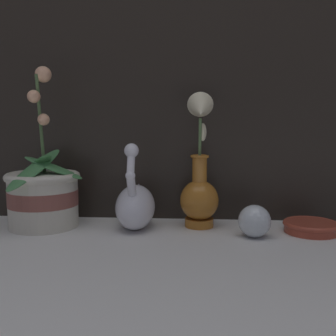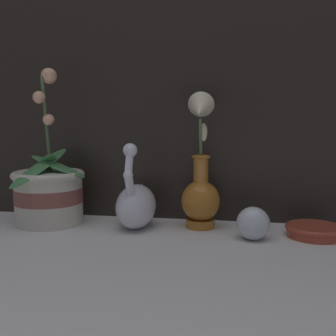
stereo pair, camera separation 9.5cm
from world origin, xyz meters
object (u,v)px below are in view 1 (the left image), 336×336
Objects in this scene: blue_vase at (200,182)px; glass_sphere at (254,221)px; amber_dish at (311,226)px; orchid_potted_plant at (43,193)px; swan_figurine at (135,204)px.

glass_sphere is (0.13, -0.08, -0.08)m from blue_vase.
amber_dish is at bearing -6.26° from blue_vase.
orchid_potted_plant reaches higher than blue_vase.
blue_vase is at bearing 173.74° from amber_dish.
amber_dish is at bearing -1.06° from swan_figurine.
swan_figurine reaches higher than glass_sphere.
glass_sphere is 0.15m from amber_dish.
glass_sphere is 0.57× the size of amber_dish.
swan_figurine is at bearing 169.15° from glass_sphere.
blue_vase is at bearing 148.87° from glass_sphere.
glass_sphere is at bearing -6.54° from orchid_potted_plant.
blue_vase is 0.29m from amber_dish.
orchid_potted_plant is at bearing -177.61° from blue_vase.
orchid_potted_plant reaches higher than amber_dish.
glass_sphere is (0.52, -0.06, -0.05)m from orchid_potted_plant.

